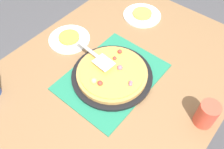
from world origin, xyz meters
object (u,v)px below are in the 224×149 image
at_px(served_slice_left, 142,13).
at_px(cup_near, 207,114).
at_px(pizza, 112,73).
at_px(served_slice_right, 69,37).
at_px(pizza_pan, 112,75).
at_px(pizza_server, 97,57).
at_px(plate_far_right, 69,39).
at_px(plate_near_left, 142,15).

bearing_deg(served_slice_left, cup_near, 55.72).
height_order(pizza, served_slice_right, pizza).
height_order(pizza_pan, pizza, pizza).
xyz_separation_m(cup_near, pizza_server, (0.05, -0.53, 0.01)).
distance_m(pizza_pan, plate_far_right, 0.34).
relative_size(pizza_pan, served_slice_right, 3.45).
distance_m(pizza, served_slice_left, 0.49).
relative_size(plate_near_left, cup_near, 1.83).
bearing_deg(pizza_server, pizza_pan, 84.83).
bearing_deg(served_slice_left, plate_far_right, -24.14).
relative_size(pizza_pan, cup_near, 3.17).
bearing_deg(pizza_server, cup_near, 95.63).
xyz_separation_m(pizza, served_slice_left, (-0.46, -0.15, -0.02)).
xyz_separation_m(plate_near_left, pizza_server, (0.45, 0.06, 0.06)).
height_order(plate_far_right, cup_near, cup_near).
relative_size(pizza, served_slice_right, 3.00).
bearing_deg(served_slice_right, pizza, 81.69).
distance_m(served_slice_left, cup_near, 0.71).
height_order(plate_near_left, cup_near, cup_near).
xyz_separation_m(pizza, served_slice_right, (-0.05, -0.34, -0.02)).
height_order(pizza_pan, pizza_server, pizza_server).
height_order(plate_near_left, served_slice_left, served_slice_left).
xyz_separation_m(plate_far_right, served_slice_left, (-0.41, 0.18, 0.01)).
xyz_separation_m(pizza_pan, plate_far_right, (-0.05, -0.34, -0.01)).
height_order(pizza_pan, served_slice_left, served_slice_left).
height_order(served_slice_right, pizza_server, pizza_server).
bearing_deg(cup_near, pizza, -81.93).
relative_size(pizza_pan, served_slice_left, 3.45).
distance_m(plate_near_left, cup_near, 0.71).
distance_m(plate_near_left, plate_far_right, 0.45).
distance_m(served_slice_right, pizza_server, 0.25).
distance_m(pizza, plate_near_left, 0.49).
bearing_deg(plate_near_left, pizza_server, 7.01).
height_order(plate_far_right, pizza_server, pizza_server).
height_order(pizza, plate_near_left, pizza).
bearing_deg(served_slice_left, pizza_server, 7.01).
height_order(plate_near_left, plate_far_right, same).
xyz_separation_m(plate_far_right, served_slice_right, (-0.00, 0.00, 0.01)).
bearing_deg(cup_near, plate_far_right, -89.10).
bearing_deg(pizza_server, served_slice_left, -172.99).
xyz_separation_m(pizza_pan, served_slice_left, (-0.46, -0.15, 0.01)).
bearing_deg(served_slice_right, cup_near, 90.90).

